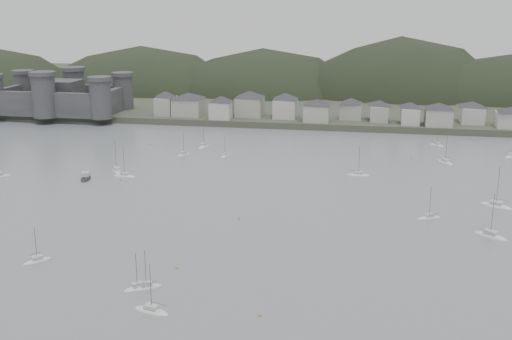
# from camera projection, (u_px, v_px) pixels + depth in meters

# --- Properties ---
(ground) EXTENTS (900.00, 900.00, 0.00)m
(ground) POSITION_uv_depth(u_px,v_px,m) (189.00, 293.00, 127.17)
(ground) COLOR slate
(ground) RESTS_ON ground
(far_shore_land) EXTENTS (900.00, 250.00, 3.00)m
(far_shore_land) POSITION_uv_depth(u_px,v_px,m) (317.00, 90.00, 406.88)
(far_shore_land) COLOR #383D2D
(far_shore_land) RESTS_ON ground
(forested_ridge) EXTENTS (851.55, 103.94, 102.57)m
(forested_ridge) POSITION_uv_depth(u_px,v_px,m) (321.00, 117.00, 385.05)
(forested_ridge) COLOR black
(forested_ridge) RESTS_ON ground
(castle) EXTENTS (66.00, 43.00, 20.00)m
(castle) POSITION_uv_depth(u_px,v_px,m) (60.00, 96.00, 316.07)
(castle) COLOR #38383B
(castle) RESTS_ON far_shore_land
(waterfront_town) EXTENTS (451.48, 28.46, 12.92)m
(waterfront_town) POSITION_uv_depth(u_px,v_px,m) (406.00, 110.00, 290.13)
(waterfront_town) COLOR #98978B
(waterfront_town) RESTS_ON far_shore_land
(moored_fleet) EXTENTS (234.17, 168.15, 13.49)m
(moored_fleet) POSITION_uv_depth(u_px,v_px,m) (229.00, 202.00, 184.31)
(moored_fleet) COLOR silver
(moored_fleet) RESTS_ON ground
(motor_launch_far) EXTENTS (5.35, 9.20, 4.06)m
(motor_launch_far) POSITION_uv_depth(u_px,v_px,m) (86.00, 178.00, 208.74)
(motor_launch_far) COLOR black
(motor_launch_far) RESTS_ON ground
(mooring_buoys) EXTENTS (159.60, 136.57, 0.70)m
(mooring_buoys) POSITION_uv_depth(u_px,v_px,m) (232.00, 204.00, 182.94)
(mooring_buoys) COLOR #C77C42
(mooring_buoys) RESTS_ON ground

